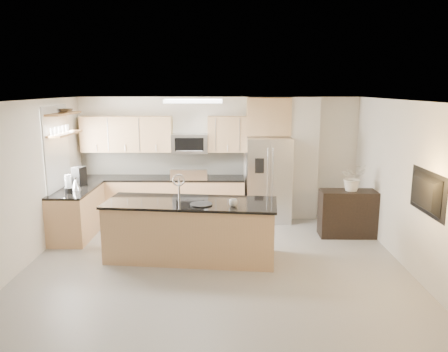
{
  "coord_description": "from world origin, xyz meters",
  "views": [
    {
      "loc": [
        0.19,
        -6.14,
        2.79
      ],
      "look_at": [
        0.13,
        1.3,
        1.28
      ],
      "focal_mm": 35.0,
      "sensor_mm": 36.0,
      "label": 1
    }
  ],
  "objects_px": {
    "coffee_maker": "(79,177)",
    "bowl": "(66,110)",
    "cup": "(233,203)",
    "flower_vase": "(353,171)",
    "microwave": "(190,143)",
    "island": "(191,230)",
    "refrigerator": "(268,179)",
    "credenza": "(349,213)",
    "kettle": "(76,185)",
    "television": "(422,193)",
    "platter": "(201,204)",
    "range": "(190,198)",
    "blender": "(68,185)"
  },
  "relations": [
    {
      "from": "coffee_maker",
      "to": "bowl",
      "type": "relative_size",
      "value": 0.97
    },
    {
      "from": "cup",
      "to": "flower_vase",
      "type": "distance_m",
      "value": 2.65
    },
    {
      "from": "microwave",
      "to": "bowl",
      "type": "relative_size",
      "value": 2.03
    },
    {
      "from": "island",
      "to": "flower_vase",
      "type": "xyz_separation_m",
      "value": [
        2.94,
        1.11,
        0.79
      ]
    },
    {
      "from": "microwave",
      "to": "cup",
      "type": "height_order",
      "value": "microwave"
    },
    {
      "from": "flower_vase",
      "to": "island",
      "type": "bearing_deg",
      "value": -159.37
    },
    {
      "from": "refrigerator",
      "to": "cup",
      "type": "height_order",
      "value": "refrigerator"
    },
    {
      "from": "microwave",
      "to": "credenza",
      "type": "xyz_separation_m",
      "value": [
        3.11,
        -1.19,
        -1.19
      ]
    },
    {
      "from": "microwave",
      "to": "credenza",
      "type": "height_order",
      "value": "microwave"
    },
    {
      "from": "kettle",
      "to": "bowl",
      "type": "bearing_deg",
      "value": 118.7
    },
    {
      "from": "flower_vase",
      "to": "television",
      "type": "bearing_deg",
      "value": -79.75
    },
    {
      "from": "platter",
      "to": "flower_vase",
      "type": "bearing_deg",
      "value": 25.48
    },
    {
      "from": "island",
      "to": "kettle",
      "type": "distance_m",
      "value": 2.49
    },
    {
      "from": "bowl",
      "to": "range",
      "type": "bearing_deg",
      "value": 19.11
    },
    {
      "from": "kettle",
      "to": "bowl",
      "type": "distance_m",
      "value": 1.43
    },
    {
      "from": "blender",
      "to": "coffee_maker",
      "type": "relative_size",
      "value": 0.95
    },
    {
      "from": "bowl",
      "to": "coffee_maker",
      "type": "bearing_deg",
      "value": 2.88
    },
    {
      "from": "microwave",
      "to": "island",
      "type": "distance_m",
      "value": 2.57
    },
    {
      "from": "refrigerator",
      "to": "coffee_maker",
      "type": "height_order",
      "value": "refrigerator"
    },
    {
      "from": "kettle",
      "to": "coffee_maker",
      "type": "xyz_separation_m",
      "value": [
        -0.07,
        0.42,
        0.06
      ]
    },
    {
      "from": "cup",
      "to": "island",
      "type": "bearing_deg",
      "value": 158.73
    },
    {
      "from": "platter",
      "to": "blender",
      "type": "xyz_separation_m",
      "value": [
        -2.45,
        0.96,
        0.09
      ]
    },
    {
      "from": "range",
      "to": "refrigerator",
      "type": "xyz_separation_m",
      "value": [
        1.66,
        -0.05,
        0.42
      ]
    },
    {
      "from": "refrigerator",
      "to": "kettle",
      "type": "xyz_separation_m",
      "value": [
        -3.68,
        -1.14,
        0.14
      ]
    },
    {
      "from": "blender",
      "to": "bowl",
      "type": "height_order",
      "value": "bowl"
    },
    {
      "from": "microwave",
      "to": "flower_vase",
      "type": "height_order",
      "value": "microwave"
    },
    {
      "from": "credenza",
      "to": "platter",
      "type": "xyz_separation_m",
      "value": [
        -2.74,
        -1.32,
        0.53
      ]
    },
    {
      "from": "microwave",
      "to": "television",
      "type": "height_order",
      "value": "microwave"
    },
    {
      "from": "island",
      "to": "cup",
      "type": "relative_size",
      "value": 21.03
    },
    {
      "from": "microwave",
      "to": "cup",
      "type": "distance_m",
      "value": 2.78
    },
    {
      "from": "flower_vase",
      "to": "coffee_maker",
      "type": "bearing_deg",
      "value": 176.81
    },
    {
      "from": "microwave",
      "to": "coffee_maker",
      "type": "height_order",
      "value": "microwave"
    },
    {
      "from": "refrigerator",
      "to": "platter",
      "type": "relative_size",
      "value": 5.0
    },
    {
      "from": "platter",
      "to": "blender",
      "type": "relative_size",
      "value": 1.04
    },
    {
      "from": "island",
      "to": "bowl",
      "type": "distance_m",
      "value": 3.39
    },
    {
      "from": "platter",
      "to": "range",
      "type": "bearing_deg",
      "value": 99.01
    },
    {
      "from": "refrigerator",
      "to": "flower_vase",
      "type": "distance_m",
      "value": 1.84
    },
    {
      "from": "microwave",
      "to": "television",
      "type": "distance_m",
      "value": 4.79
    },
    {
      "from": "refrigerator",
      "to": "flower_vase",
      "type": "relative_size",
      "value": 2.31
    },
    {
      "from": "coffee_maker",
      "to": "flower_vase",
      "type": "xyz_separation_m",
      "value": [
        5.23,
        -0.29,
        0.18
      ]
    },
    {
      "from": "range",
      "to": "platter",
      "type": "xyz_separation_m",
      "value": [
        0.38,
        -2.38,
        0.5
      ]
    },
    {
      "from": "kettle",
      "to": "credenza",
      "type": "bearing_deg",
      "value": 1.42
    },
    {
      "from": "kettle",
      "to": "television",
      "type": "bearing_deg",
      "value": -19.22
    },
    {
      "from": "platter",
      "to": "television",
      "type": "xyz_separation_m",
      "value": [
        3.13,
        -0.74,
        0.37
      ]
    },
    {
      "from": "microwave",
      "to": "platter",
      "type": "bearing_deg",
      "value": -81.43
    },
    {
      "from": "refrigerator",
      "to": "kettle",
      "type": "relative_size",
      "value": 7.36
    },
    {
      "from": "island",
      "to": "cup",
      "type": "height_order",
      "value": "island"
    },
    {
      "from": "microwave",
      "to": "island",
      "type": "xyz_separation_m",
      "value": [
        0.19,
        -2.3,
        -1.14
      ]
    },
    {
      "from": "refrigerator",
      "to": "bowl",
      "type": "xyz_separation_m",
      "value": [
        -3.91,
        -0.73,
        1.49
      ]
    },
    {
      "from": "platter",
      "to": "kettle",
      "type": "distance_m",
      "value": 2.68
    }
  ]
}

